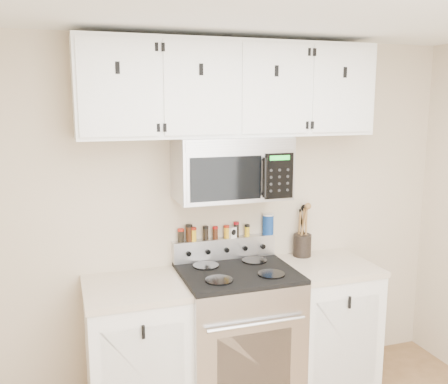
% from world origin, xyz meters
% --- Properties ---
extents(back_wall, '(3.50, 0.01, 2.50)m').
position_xyz_m(back_wall, '(0.00, 1.75, 1.25)').
color(back_wall, '#BEAC8E').
rests_on(back_wall, floor).
extents(range, '(0.76, 0.65, 1.10)m').
position_xyz_m(range, '(0.00, 1.43, 0.49)').
color(range, '#B7B7BA').
rests_on(range, floor).
extents(base_cabinet_left, '(0.64, 0.62, 0.92)m').
position_xyz_m(base_cabinet_left, '(-0.69, 1.45, 0.46)').
color(base_cabinet_left, white).
rests_on(base_cabinet_left, floor).
extents(base_cabinet_right, '(0.64, 0.62, 0.92)m').
position_xyz_m(base_cabinet_right, '(0.69, 1.45, 0.46)').
color(base_cabinet_right, white).
rests_on(base_cabinet_right, floor).
extents(microwave, '(0.76, 0.44, 0.42)m').
position_xyz_m(microwave, '(0.00, 1.55, 1.63)').
color(microwave, '#9E9EA3').
rests_on(microwave, back_wall).
extents(upper_cabinets, '(2.00, 0.35, 0.62)m').
position_xyz_m(upper_cabinets, '(-0.00, 1.58, 2.15)').
color(upper_cabinets, white).
rests_on(upper_cabinets, back_wall).
extents(utensil_crock, '(0.13, 0.13, 0.39)m').
position_xyz_m(utensil_crock, '(0.60, 1.66, 1.02)').
color(utensil_crock, black).
rests_on(utensil_crock, base_cabinet_right).
extents(kitchen_timer, '(0.08, 0.08, 0.08)m').
position_xyz_m(kitchen_timer, '(0.06, 1.71, 1.14)').
color(kitchen_timer, white).
rests_on(kitchen_timer, range).
extents(salt_canister, '(0.08, 0.08, 0.15)m').
position_xyz_m(salt_canister, '(0.34, 1.71, 1.18)').
color(salt_canister, navy).
rests_on(salt_canister, range).
extents(spice_jar_0, '(0.05, 0.05, 0.09)m').
position_xyz_m(spice_jar_0, '(-0.32, 1.71, 1.15)').
color(spice_jar_0, black).
rests_on(spice_jar_0, range).
extents(spice_jar_1, '(0.05, 0.05, 0.12)m').
position_xyz_m(spice_jar_1, '(-0.26, 1.71, 1.16)').
color(spice_jar_1, '#381C0D').
rests_on(spice_jar_1, range).
extents(spice_jar_2, '(0.05, 0.05, 0.10)m').
position_xyz_m(spice_jar_2, '(-0.23, 1.71, 1.15)').
color(spice_jar_2, gold).
rests_on(spice_jar_2, range).
extents(spice_jar_3, '(0.04, 0.04, 0.10)m').
position_xyz_m(spice_jar_3, '(-0.14, 1.71, 1.15)').
color(spice_jar_3, black).
rests_on(spice_jar_3, range).
extents(spice_jar_4, '(0.04, 0.04, 0.09)m').
position_xyz_m(spice_jar_4, '(-0.07, 1.71, 1.15)').
color(spice_jar_4, '#3D1C0E').
rests_on(spice_jar_4, range).
extents(spice_jar_5, '(0.04, 0.04, 0.09)m').
position_xyz_m(spice_jar_5, '(0.02, 1.71, 1.15)').
color(spice_jar_5, gold).
rests_on(spice_jar_5, range).
extents(spice_jar_6, '(0.04, 0.04, 0.11)m').
position_xyz_m(spice_jar_6, '(0.09, 1.71, 1.16)').
color(spice_jar_6, black).
rests_on(spice_jar_6, range).
extents(spice_jar_7, '(0.04, 0.04, 0.09)m').
position_xyz_m(spice_jar_7, '(0.18, 1.71, 1.14)').
color(spice_jar_7, gold).
rests_on(spice_jar_7, range).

